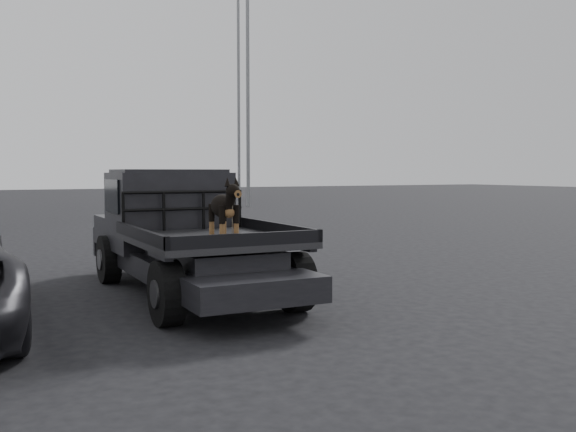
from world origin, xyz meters
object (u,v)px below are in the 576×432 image
flatbed_ute (189,263)px  floodlight_far (238,67)px  floodlight_mid (248,74)px  dog (224,211)px  distant_car_b (210,190)px

flatbed_ute → floodlight_far: 32.15m
floodlight_mid → floodlight_far: 8.35m
dog → floodlight_mid: bearing=65.7°
dog → floodlight_far: size_ratio=0.05×
dog → distant_car_b: bearing=70.2°
dog → distant_car_b: 30.63m
dog → floodlight_mid: floodlight_mid is taller
flatbed_ute → distant_car_b: size_ratio=1.19×
distant_car_b → floodlight_far: floodlight_far is taller
floodlight_far → floodlight_mid: bearing=-109.5°
distant_car_b → floodlight_far: bearing=50.7°
dog → distant_car_b: dog is taller
dog → floodlight_far: floodlight_far is taller
dog → floodlight_mid: 25.01m
distant_car_b → floodlight_far: (2.39, 1.19, 7.59)m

